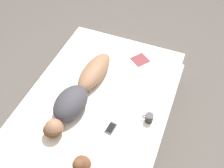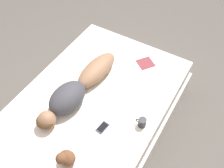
{
  "view_description": "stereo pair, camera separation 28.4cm",
  "coord_description": "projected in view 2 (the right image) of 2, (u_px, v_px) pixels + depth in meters",
  "views": [
    {
      "loc": [
        -0.76,
        1.42,
        2.79
      ],
      "look_at": [
        -0.09,
        -0.28,
        0.61
      ],
      "focal_mm": 42.0,
      "sensor_mm": 36.0,
      "label": 1
    },
    {
      "loc": [
        -1.02,
        1.29,
        2.79
      ],
      "look_at": [
        -0.09,
        -0.28,
        0.61
      ],
      "focal_mm": 42.0,
      "sensor_mm": 36.0,
      "label": 2
    }
  ],
  "objects": [
    {
      "name": "open_magazine",
      "position": [
        151.0,
        71.0,
        3.03
      ],
      "size": [
        0.6,
        0.54,
        0.01
      ],
      "rotation": [
        0.0,
        0.0,
        -0.63
      ],
      "color": "white",
      "rests_on": "bed"
    },
    {
      "name": "cell_phone",
      "position": [
        103.0,
        127.0,
        2.55
      ],
      "size": [
        0.09,
        0.14,
        0.01
      ],
      "rotation": [
        0.0,
        0.0,
        -0.12
      ],
      "color": "#333842",
      "rests_on": "bed"
    },
    {
      "name": "coffee_mug",
      "position": [
        142.0,
        122.0,
        2.53
      ],
      "size": [
        0.11,
        0.08,
        0.1
      ],
      "color": "#232328",
      "rests_on": "bed"
    },
    {
      "name": "person",
      "position": [
        78.0,
        88.0,
        2.74
      ],
      "size": [
        0.34,
        1.22,
        0.22
      ],
      "rotation": [
        0.0,
        0.0,
        -0.07
      ],
      "color": "brown",
      "rests_on": "bed"
    },
    {
      "name": "bed",
      "position": [
        93.0,
        116.0,
        2.97
      ],
      "size": [
        1.51,
        2.26,
        0.56
      ],
      "color": "beige",
      "rests_on": "ground_plane"
    },
    {
      "name": "plush_toy",
      "position": [
        66.0,
        158.0,
        2.25
      ],
      "size": [
        0.16,
        0.18,
        0.21
      ],
      "color": "brown",
      "rests_on": "bed"
    },
    {
      "name": "ground_plane",
      "position": [
        94.0,
        129.0,
        3.18
      ],
      "size": [
        12.0,
        12.0,
        0.0
      ],
      "primitive_type": "plane",
      "color": "#4C4742"
    }
  ]
}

